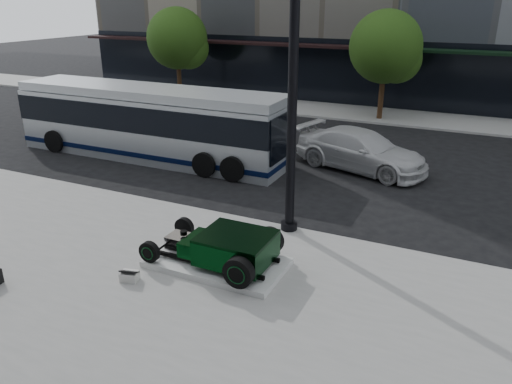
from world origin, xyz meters
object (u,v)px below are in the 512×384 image
at_px(lamppost, 293,90).
at_px(transit_bus, 150,122).
at_px(hot_rod, 228,247).
at_px(white_sedan, 361,150).

relative_size(lamppost, transit_bus, 0.71).
xyz_separation_m(hot_rod, white_sedan, (0.93, 9.24, 0.07)).
height_order(lamppost, transit_bus, lamppost).
xyz_separation_m(hot_rod, transit_bus, (-7.55, 7.13, 0.79)).
bearing_deg(white_sedan, transit_bus, 119.72).
xyz_separation_m(hot_rod, lamppost, (0.52, 2.71, 3.41)).
bearing_deg(transit_bus, hot_rod, -43.40).
distance_m(hot_rod, white_sedan, 9.28).
bearing_deg(lamppost, hot_rod, -100.79).
bearing_deg(hot_rod, transit_bus, 136.60).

